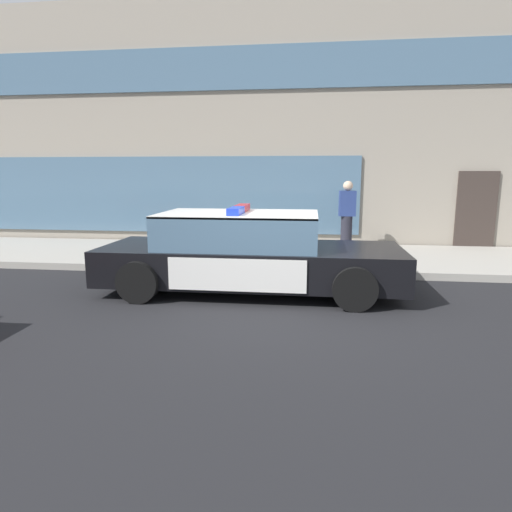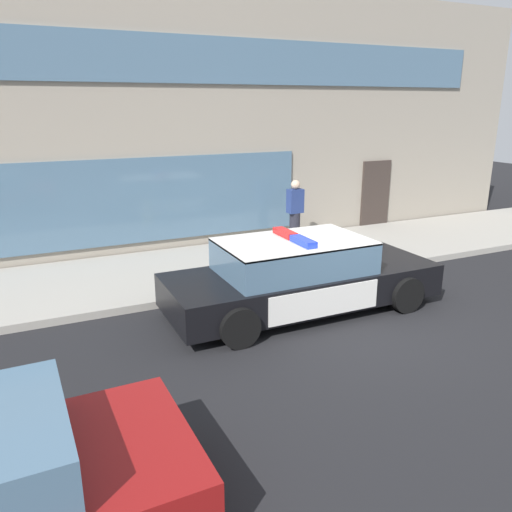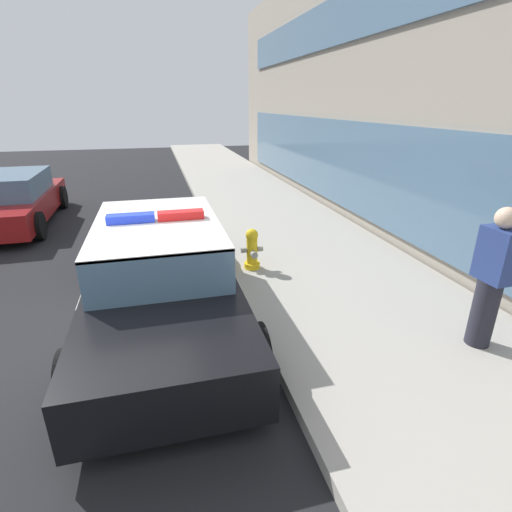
% 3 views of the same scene
% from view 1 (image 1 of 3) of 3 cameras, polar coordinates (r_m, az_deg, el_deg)
% --- Properties ---
extents(ground, '(48.00, 48.00, 0.00)m').
position_cam_1_polar(ground, '(6.94, 3.60, -6.55)').
color(ground, black).
extents(sidewalk, '(48.00, 3.48, 0.15)m').
position_cam_1_polar(sidewalk, '(10.60, 4.93, -0.13)').
color(sidewalk, '#A39E93').
rests_on(sidewalk, ground).
extents(storefront_building, '(24.77, 8.36, 6.62)m').
position_cam_1_polar(storefront_building, '(16.69, -3.98, 14.93)').
color(storefront_building, gray).
rests_on(storefront_building, ground).
extents(police_cruiser, '(5.14, 2.09, 1.49)m').
position_cam_1_polar(police_cruiser, '(7.69, -1.09, 0.39)').
color(police_cruiser, black).
rests_on(police_cruiser, ground).
extents(fire_hydrant, '(0.34, 0.39, 0.73)m').
position_cam_1_polar(fire_hydrant, '(9.41, -5.66, 1.13)').
color(fire_hydrant, gold).
rests_on(fire_hydrant, sidewalk).
extents(pedestrian_on_sidewalk, '(0.41, 0.28, 1.71)m').
position_cam_1_polar(pedestrian_on_sidewalk, '(11.25, 11.63, 5.14)').
color(pedestrian_on_sidewalk, '#23232D').
rests_on(pedestrian_on_sidewalk, sidewalk).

